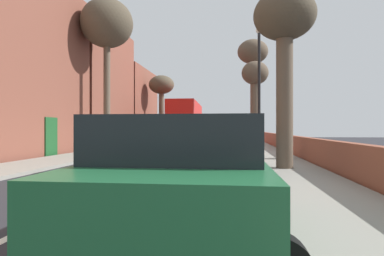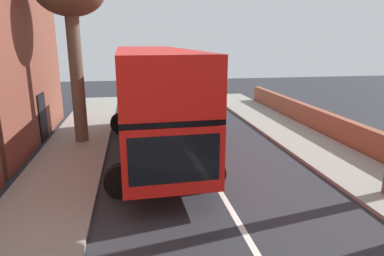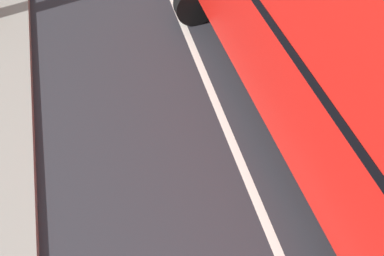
% 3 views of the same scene
% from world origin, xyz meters
% --- Properties ---
extents(ground_plane, '(84.00, 84.00, 0.00)m').
position_xyz_m(ground_plane, '(0.00, 0.00, 0.00)').
color(ground_plane, '#28282D').
extents(road_centre_line, '(0.16, 54.00, 0.01)m').
position_xyz_m(road_centre_line, '(0.00, 0.00, 0.00)').
color(road_centre_line, silver).
rests_on(road_centre_line, ground).
extents(sidewalk_left, '(2.60, 60.00, 0.12)m').
position_xyz_m(sidewalk_left, '(-4.90, 0.00, 0.06)').
color(sidewalk_left, gray).
rests_on(sidewalk_left, ground).
extents(sidewalk_right, '(2.60, 60.00, 0.12)m').
position_xyz_m(sidewalk_right, '(4.90, 0.00, 0.06)').
color(sidewalk_right, gray).
rests_on(sidewalk_right, ground).
extents(terraced_houses_left, '(4.07, 47.62, 10.05)m').
position_xyz_m(terraced_houses_left, '(-8.50, -0.73, 4.78)').
color(terraced_houses_left, brown).
rests_on(terraced_houses_left, ground).
extents(boundary_wall_right, '(0.36, 54.00, 1.10)m').
position_xyz_m(boundary_wall_right, '(6.45, 0.00, 0.55)').
color(boundary_wall_right, brown).
rests_on(boundary_wall_right, ground).
extents(double_decker_bus, '(3.80, 10.44, 4.06)m').
position_xyz_m(double_decker_bus, '(-1.70, 16.26, 2.35)').
color(double_decker_bus, red).
rests_on(double_decker_bus, ground).
extents(parked_car_green_right_0, '(2.51, 4.30, 1.64)m').
position_xyz_m(parked_car_green_right_0, '(2.50, -11.81, 0.94)').
color(parked_car_green_right_0, '#1E6038').
rests_on(parked_car_green_right_0, ground).
extents(parked_car_black_right_2, '(2.58, 4.56, 1.60)m').
position_xyz_m(parked_car_black_right_2, '(2.50, -5.27, 0.92)').
color(parked_car_black_right_2, black).
rests_on(parked_car_black_right_2, ground).
extents(parked_car_red_right_3, '(2.53, 4.20, 1.61)m').
position_xyz_m(parked_car_red_right_3, '(2.50, 4.94, 0.92)').
color(parked_car_red_right_3, '#AD1919').
rests_on(parked_car_red_right_3, ground).
extents(street_tree_left_0, '(2.75, 2.75, 7.16)m').
position_xyz_m(street_tree_left_0, '(-4.73, 18.38, 5.94)').
color(street_tree_left_0, brown).
rests_on(street_tree_left_0, sidewalk_left).
extents(street_tree_right_1, '(2.18, 2.18, 6.28)m').
position_xyz_m(street_tree_right_1, '(4.87, -4.16, 5.03)').
color(street_tree_right_1, brown).
rests_on(street_tree_right_1, sidewalk_right).
extents(street_tree_left_2, '(3.30, 3.30, 9.63)m').
position_xyz_m(street_tree_left_2, '(-4.92, 3.72, 8.04)').
color(street_tree_left_2, brown).
rests_on(street_tree_left_2, sidewalk_left).
extents(street_tree_right_3, '(2.06, 2.06, 6.59)m').
position_xyz_m(street_tree_right_3, '(4.71, 9.40, 5.15)').
color(street_tree_right_3, brown).
rests_on(street_tree_right_3, sidewalk_right).
extents(street_tree_right_5, '(2.52, 2.52, 8.80)m').
position_xyz_m(street_tree_right_5, '(4.65, 11.36, 7.56)').
color(street_tree_right_5, brown).
rests_on(street_tree_right_5, sidewalk_right).
extents(lamppost_right, '(0.32, 0.32, 6.31)m').
position_xyz_m(lamppost_right, '(4.30, -0.03, 3.81)').
color(lamppost_right, black).
rests_on(lamppost_right, sidewalk_right).
extents(litter_bin_right, '(0.55, 0.55, 1.16)m').
position_xyz_m(litter_bin_right, '(5.30, -0.61, 0.70)').
color(litter_bin_right, black).
rests_on(litter_bin_right, sidewalk_right).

